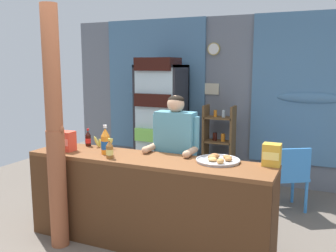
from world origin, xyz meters
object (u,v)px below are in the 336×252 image
object	(u,v)px
soda_bottle_orange_soda	(105,142)
snack_box_choco_powder	(272,155)
pastry_tray	(218,160)
bottle_shelf_rack	(219,144)
shopkeeper	(175,147)
snack_box_crackers	(65,141)
timber_post	(55,135)
stall_counter	(142,195)
soda_bottle_cola	(88,139)
drink_fridge	(161,115)
plastic_lawn_chair	(289,174)
banana_bunch	(103,143)
soda_bottle_iced_tea	(110,150)

from	to	relation	value
soda_bottle_orange_soda	snack_box_choco_powder	world-z (taller)	soda_bottle_orange_soda
pastry_tray	bottle_shelf_rack	bearing A→B (deg)	105.96
shopkeeper	soda_bottle_orange_soda	bearing A→B (deg)	-144.02
snack_box_crackers	timber_post	bearing A→B (deg)	-65.75
stall_counter	pastry_tray	size ratio (longest dim) A/B	5.99
snack_box_choco_powder	soda_bottle_cola	bearing A→B (deg)	-179.93
drink_fridge	soda_bottle_cola	distance (m)	1.84
drink_fridge	snack_box_choco_powder	distance (m)	2.73
stall_counter	drink_fridge	distance (m)	2.36
shopkeeper	pastry_tray	xyz separation A→B (m)	(0.57, -0.28, -0.02)
timber_post	plastic_lawn_chair	distance (m)	2.96
stall_counter	soda_bottle_orange_soda	size ratio (longest dim) A/B	8.30
bottle_shelf_rack	snack_box_choco_powder	bearing A→B (deg)	-61.36
stall_counter	banana_bunch	world-z (taller)	banana_bunch
snack_box_choco_powder	pastry_tray	world-z (taller)	snack_box_choco_powder
drink_fridge	soda_bottle_orange_soda	distance (m)	2.11
soda_bottle_orange_soda	banana_bunch	distance (m)	0.31
soda_bottle_cola	snack_box_choco_powder	xyz separation A→B (m)	(2.10, 0.00, 0.02)
soda_bottle_iced_tea	soda_bottle_orange_soda	bearing A→B (deg)	135.34
pastry_tray	banana_bunch	xyz separation A→B (m)	(-1.38, 0.06, 0.04)
bottle_shelf_rack	drink_fridge	bearing A→B (deg)	-169.22
shopkeeper	snack_box_crackers	bearing A→B (deg)	-156.00
stall_counter	banana_bunch	bearing A→B (deg)	154.68
timber_post	bottle_shelf_rack	world-z (taller)	timber_post
stall_counter	soda_bottle_cola	distance (m)	1.05
soda_bottle_orange_soda	soda_bottle_cola	bearing A→B (deg)	148.70
timber_post	pastry_tray	bearing A→B (deg)	19.08
plastic_lawn_chair	shopkeeper	distance (m)	1.68
snack_box_choco_powder	soda_bottle_iced_tea	bearing A→B (deg)	-166.01
drink_fridge	snack_box_choco_powder	bearing A→B (deg)	-42.22
timber_post	shopkeeper	size ratio (longest dim) A/B	1.59
soda_bottle_cola	snack_box_crackers	world-z (taller)	snack_box_crackers
stall_counter	bottle_shelf_rack	size ratio (longest dim) A/B	2.07
shopkeeper	soda_bottle_cola	distance (m)	1.05
snack_box_crackers	snack_box_choco_powder	world-z (taller)	snack_box_crackers
drink_fridge	snack_box_crackers	size ratio (longest dim) A/B	9.16
shopkeeper	soda_bottle_orange_soda	distance (m)	0.77
soda_bottle_iced_tea	bottle_shelf_rack	bearing A→B (deg)	79.18
plastic_lawn_chair	banana_bunch	distance (m)	2.42
bottle_shelf_rack	snack_box_crackers	xyz separation A→B (m)	(-1.10, -2.31, 0.40)
shopkeeper	banana_bunch	distance (m)	0.84
plastic_lawn_chair	shopkeeper	world-z (taller)	shopkeeper
drink_fridge	soda_bottle_orange_soda	xyz separation A→B (m)	(0.33, -2.08, -0.01)
timber_post	snack_box_crackers	bearing A→B (deg)	114.25
plastic_lawn_chair	snack_box_crackers	size ratio (longest dim) A/B	3.94
soda_bottle_orange_soda	snack_box_crackers	size ratio (longest dim) A/B	1.44
timber_post	soda_bottle_cola	xyz separation A→B (m)	(-0.05, 0.61, -0.15)
bottle_shelf_rack	pastry_tray	bearing A→B (deg)	-74.04
stall_counter	soda_bottle_orange_soda	bearing A→B (deg)	170.57
soda_bottle_cola	drink_fridge	bearing A→B (deg)	87.49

